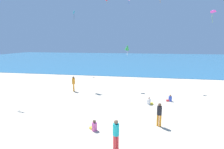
% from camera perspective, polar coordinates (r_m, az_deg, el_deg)
% --- Properties ---
extents(ground_plane, '(120.00, 120.00, 0.00)m').
position_cam_1_polar(ground_plane, '(17.55, 0.91, -8.81)').
color(ground_plane, beige).
extents(ocean_water, '(120.00, 60.00, 0.05)m').
position_cam_1_polar(ocean_water, '(60.12, 7.96, 4.50)').
color(ocean_water, teal).
rests_on(ocean_water, ground_plane).
extents(person_0, '(0.55, 0.35, 0.66)m').
position_cam_1_polar(person_0, '(19.00, 17.06, -7.01)').
color(person_0, blue).
rests_on(person_0, ground_plane).
extents(person_1, '(0.61, 0.43, 0.70)m').
position_cam_1_polar(person_1, '(17.63, 11.18, -8.02)').
color(person_1, white).
rests_on(person_1, ground_plane).
extents(person_3, '(0.43, 0.43, 1.74)m').
position_cam_1_polar(person_3, '(21.96, -11.53, -2.45)').
color(person_3, orange).
rests_on(person_3, ground_plane).
extents(person_4, '(0.64, 0.60, 0.73)m').
position_cam_1_polar(person_4, '(12.61, -5.43, -15.33)').
color(person_4, '#D8599E').
rests_on(person_4, ground_plane).
extents(person_6, '(0.43, 0.43, 1.62)m').
position_cam_1_polar(person_6, '(13.24, 14.09, -11.20)').
color(person_6, orange).
rests_on(person_6, ground_plane).
extents(person_8, '(0.47, 0.47, 1.68)m').
position_cam_1_polar(person_8, '(10.25, 1.20, -17.18)').
color(person_8, red).
rests_on(person_8, ground_plane).
extents(kite_magenta, '(0.87, 0.80, 1.68)m').
position_cam_1_polar(kite_magenta, '(28.42, 28.07, 16.53)').
color(kite_magenta, '#DB3DA8').
extents(kite_teal, '(0.18, 0.71, 1.53)m').
position_cam_1_polar(kite_teal, '(35.32, -11.43, 17.88)').
color(kite_teal, '#1EADAD').
extents(kite_green, '(0.77, 0.82, 1.35)m').
position_cam_1_polar(kite_green, '(22.21, 4.64, 8.16)').
color(kite_green, green).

